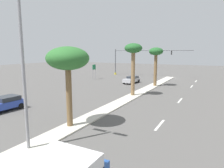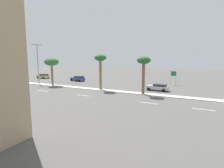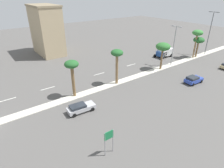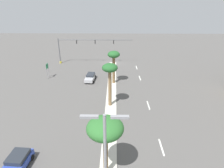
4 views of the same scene
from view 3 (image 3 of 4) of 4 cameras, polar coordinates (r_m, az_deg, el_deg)
ground_plane at (r=42.26m, az=7.08°, el=2.15°), size 160.00×160.00×0.00m
median_curb at (r=47.90m, az=14.36°, el=4.58°), size 1.80×74.21×0.12m
lane_stripe_near at (r=38.12m, az=-29.12°, el=-4.17°), size 0.20×2.80×0.01m
lane_stripe_leading at (r=39.17m, az=-18.85°, el=-1.23°), size 0.20×2.80×0.01m
lane_stripe_left at (r=43.60m, az=-3.92°, el=3.09°), size 0.20×2.80×0.01m
lane_stripe_center at (r=49.15m, az=5.81°, el=5.80°), size 0.20×2.80×0.01m
directional_road_sign at (r=22.17m, az=-0.94°, el=-16.07°), size 0.10×1.25×3.30m
commercial_building at (r=59.66m, az=-19.25°, el=15.14°), size 12.00×6.51×13.83m
palm_tree_front at (r=32.71m, az=-12.10°, el=4.99°), size 2.46×2.46×6.75m
palm_tree_rear at (r=36.69m, az=1.53°, el=8.53°), size 2.41×2.41×7.14m
palm_tree_left at (r=46.01m, az=15.21°, el=10.71°), size 3.36×3.36×6.41m
palm_tree_near at (r=57.31m, az=24.50°, el=13.64°), size 2.81×2.81×7.73m
palm_tree_trailing at (r=58.70m, az=24.83°, el=11.88°), size 2.99×2.99×5.65m
street_lamp_trailing at (r=49.43m, az=18.32°, el=11.80°), size 2.90×0.24×9.72m
street_lamp_far at (r=62.45m, az=27.56°, el=14.19°), size 2.90×0.24×12.00m
sedan_blue_leading at (r=42.39m, az=23.46°, el=1.26°), size 2.27×4.01×1.47m
sedan_silver_trailing at (r=30.29m, az=-9.53°, el=-7.09°), size 2.13×4.53×1.37m
box_truck at (r=56.70m, az=15.55°, el=9.21°), size 2.69×5.56×2.37m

